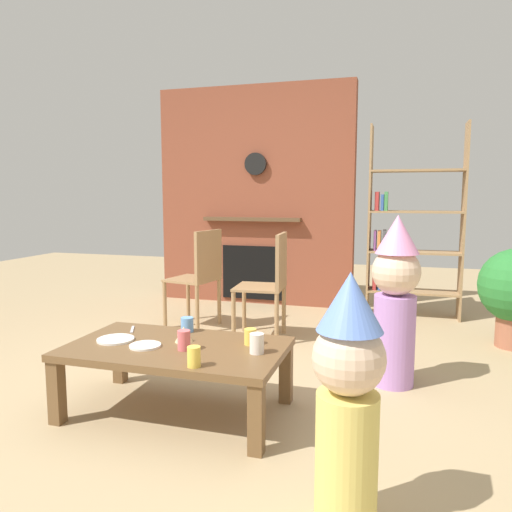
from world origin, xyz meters
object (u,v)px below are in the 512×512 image
Objects in this scene: paper_cup_near_right at (184,340)px; paper_plate_rear at (145,346)px; paper_cup_far_left at (257,343)px; dining_chair_left at (200,273)px; paper_cup_near_left at (187,325)px; paper_plate_front at (116,339)px; dining_chair_middle at (270,279)px; birthday_cake_slice at (184,334)px; child_with_cone_hat at (348,395)px; bookshelf at (407,231)px; child_in_pink at (395,296)px; paper_cup_center at (250,337)px; coffee_table at (176,354)px; paper_cup_far_right at (194,357)px.

paper_cup_near_right is 0.62× the size of paper_plate_rear.
dining_chair_left is (-1.04, 1.69, 0.07)m from paper_cup_far_left.
paper_cup_near_left reaches higher than paper_plate_front.
dining_chair_middle is at bearing 79.74° from paper_plate_rear.
child_with_cone_hat is at bearing -37.47° from birthday_cake_slice.
bookshelf is 2.77m from paper_cup_near_left.
child_in_pink is (0.14, 1.46, 0.08)m from child_with_cone_hat.
paper_plate_rear is at bearing -159.54° from paper_cup_center.
dining_chair_left reaches higher than paper_plate_rear.
coffee_table is 11.99× the size of birthday_cake_slice.
dining_chair_middle is at bearing 81.32° from paper_cup_near_left.
dining_chair_middle is at bearing -34.02° from child_with_cone_hat.
dining_chair_middle is (0.06, 1.58, 0.07)m from paper_cup_near_right.
paper_cup_far_right reaches higher than paper_cup_near_left.
paper_cup_near_right and paper_cup_far_left have the same top height.
paper_plate_rear is at bearing 6.29° from child_with_cone_hat.
paper_cup_center is 0.15m from paper_cup_far_left.
coffee_table is 0.12m from birthday_cake_slice.
paper_cup_near_right reaches higher than coffee_table.
paper_cup_far_left is (0.47, -0.00, 0.11)m from coffee_table.
dining_chair_middle is at bearing -133.01° from bookshelf.
dining_chair_left is at bearing -17.67° from dining_chair_middle.
paper_plate_front is 0.23× the size of dining_chair_middle.
child_in_pink is (1.52, 0.79, 0.18)m from paper_plate_front.
dining_chair_left is (-0.57, 1.69, 0.18)m from coffee_table.
paper_cup_center reaches higher than paper_plate_rear.
paper_cup_far_right reaches higher than paper_plate_rear.
paper_cup_far_right is 0.48× the size of paper_plate_front.
paper_cup_near_left reaches higher than coffee_table.
dining_chair_left is at bearing -150.98° from bookshelf.
paper_cup_center is 0.09× the size of child_with_cone_hat.
paper_cup_near_left is 0.83× the size of paper_cup_near_right.
child_with_cone_hat reaches higher than paper_cup_far_left.
paper_plate_front is 1.72m from child_in_pink.
dining_chair_middle is (0.29, 1.59, 0.12)m from paper_plate_rear.
paper_cup_near_left is at bearing 109.22° from birthday_cake_slice.
paper_cup_far_right is at bearing -29.06° from paper_plate_rear.
paper_cup_far_left is at bearing 0.88° from paper_plate_front.
bookshelf is 21.51× the size of paper_cup_near_left.
child_with_cone_hat is at bearing -26.04° from paper_plate_front.
dining_chair_middle is at bearing -70.02° from child_in_pink.
paper_cup_center is at bearing 6.20° from child_in_pink.
bookshelf is at bearing 71.47° from paper_cup_far_right.
paper_cup_center is at bearing 20.46° from paper_plate_rear.
paper_cup_near_right is (-1.15, -2.75, -0.41)m from bookshelf.
paper_cup_far_right is 1.41m from child_in_pink.
bookshelf is 3.16m from paper_cup_far_right.
dining_chair_left is at bearing 103.46° from paper_plate_rear.
child_in_pink is (0.76, 0.64, 0.15)m from paper_cup_center.
paper_cup_near_right reaches higher than paper_cup_center.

